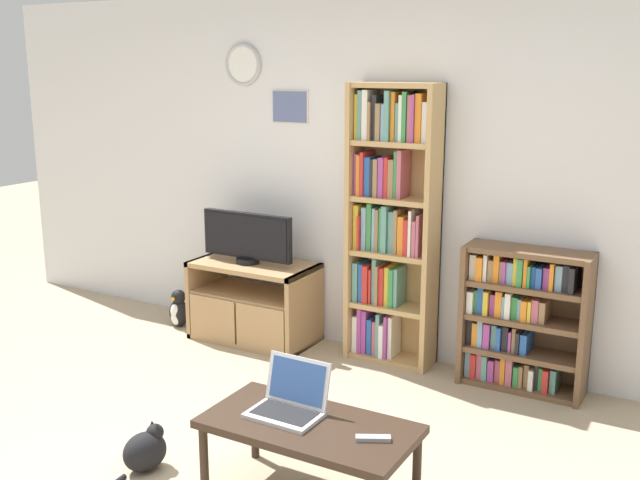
% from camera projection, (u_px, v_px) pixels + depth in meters
% --- Properties ---
extents(wall_back, '(7.15, 0.09, 2.60)m').
position_uv_depth(wall_back, '(380.00, 176.00, 5.34)').
color(wall_back, silver).
rests_on(wall_back, ground_plane).
extents(tv_stand, '(0.94, 0.51, 0.61)m').
position_uv_depth(tv_stand, '(253.00, 301.00, 5.73)').
color(tv_stand, tan).
rests_on(tv_stand, ground_plane).
extents(television, '(0.77, 0.18, 0.39)m').
position_uv_depth(television, '(247.00, 238.00, 5.62)').
color(television, black).
rests_on(television, tv_stand).
extents(bookshelf_tall, '(0.62, 0.26, 1.96)m').
position_uv_depth(bookshelf_tall, '(390.00, 222.00, 5.20)').
color(bookshelf_tall, tan).
rests_on(bookshelf_tall, ground_plane).
extents(bookshelf_short, '(0.80, 0.29, 0.94)m').
position_uv_depth(bookshelf_short, '(519.00, 318.00, 4.86)').
color(bookshelf_short, brown).
rests_on(bookshelf_short, ground_plane).
extents(coffee_table, '(1.02, 0.52, 0.41)m').
position_uv_depth(coffee_table, '(309.00, 431.00, 3.57)').
color(coffee_table, '#332319').
rests_on(coffee_table, ground_plane).
extents(laptop, '(0.35, 0.28, 0.26)m').
position_uv_depth(laptop, '(290.00, 400.00, 3.65)').
color(laptop, silver).
rests_on(laptop, coffee_table).
extents(remote_near_laptop, '(0.16, 0.11, 0.02)m').
position_uv_depth(remote_near_laptop, '(373.00, 438.00, 3.39)').
color(remote_near_laptop, '#99999E').
rests_on(remote_near_laptop, coffee_table).
extents(cat, '(0.25, 0.51, 0.25)m').
position_uv_depth(cat, '(146.00, 450.00, 3.91)').
color(cat, black).
rests_on(cat, ground_plane).
extents(penguin_figurine, '(0.17, 0.15, 0.31)m').
position_uv_depth(penguin_figurine, '(179.00, 310.00, 6.06)').
color(penguin_figurine, black).
rests_on(penguin_figurine, ground_plane).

